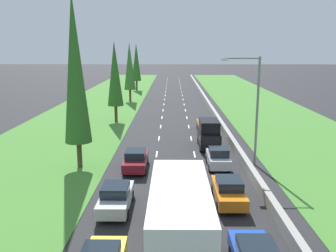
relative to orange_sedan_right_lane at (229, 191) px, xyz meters
The scene contains 17 objects.
ground_plane 37.89m from the orange_sedan_right_lane, 94.96° to the left, with size 300.00×300.00×0.00m, color #28282B.
grass_verge_left 40.97m from the orange_sedan_right_lane, 112.88° to the left, with size 14.00×140.00×0.04m, color #478433.
grass_verge_right 39.34m from the orange_sedan_right_lane, 73.65° to the left, with size 14.00×140.00×0.04m, color #478433.
median_barrier 37.82m from the orange_sedan_right_lane, 86.32° to the left, with size 0.44×120.00×0.85m, color #9E9B93.
lane_markings 37.89m from the orange_sedan_right_lane, 94.96° to the left, with size 3.64×116.00×0.01m.
orange_sedan_right_lane is the anchor object (origin of this frame).
silver_hatchback_right_lane 6.99m from the orange_sedan_right_lane, 88.48° to the left, with size 1.74×3.90×1.72m.
black_van_right_lane 13.05m from the orange_sedan_right_lane, 90.04° to the left, with size 1.96×4.90×2.82m.
silver_sedan_left_lane 7.10m from the orange_sedan_right_lane, behind, with size 1.82×4.50×1.64m.
white_box_truck_centre_lane 7.83m from the orange_sedan_right_lane, 115.14° to the right, with size 2.46×9.40×4.18m.
maroon_sedan_left_lane 9.18m from the orange_sedan_right_lane, 135.43° to the left, with size 1.82×4.50×1.64m.
orange_sedan_right_lane_sixth 20.32m from the orange_sedan_right_lane, 89.16° to the left, with size 1.82×4.50×1.64m.
poplar_tree_second 14.95m from the orange_sedan_right_lane, 148.57° to the left, with size 2.15×2.15×13.94m.
poplar_tree_third 28.45m from the orange_sedan_right_lane, 113.22° to the left, with size 2.06×2.06×10.53m.
poplar_tree_fourth 45.76m from the orange_sedan_right_lane, 104.25° to the left, with size 2.06×2.06×10.52m.
poplar_tree_fifth 62.82m from the orange_sedan_right_lane, 100.73° to the left, with size 2.06×2.06×10.58m.
street_light_mast 9.42m from the orange_sedan_right_lane, 68.73° to the left, with size 3.20×0.28×9.00m.
Camera 1 is at (-0.33, 0.28, 9.76)m, focal length 39.34 mm.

